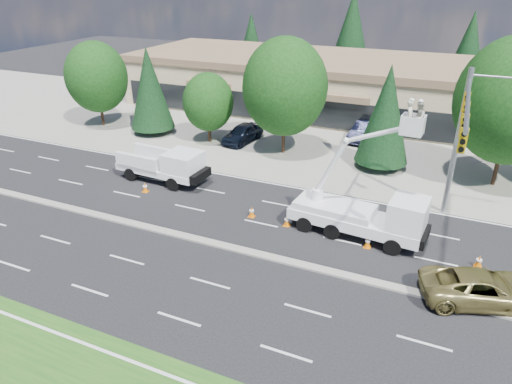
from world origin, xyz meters
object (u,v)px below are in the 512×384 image
at_px(utility_pickup, 166,168).
at_px(bucket_truck, 369,210).
at_px(minivan, 482,288).
at_px(signal_mast, 461,130).

bearing_deg(utility_pickup, bucket_truck, -4.61).
bearing_deg(minivan, signal_mast, -0.78).
bearing_deg(utility_pickup, minivan, -11.83).
distance_m(signal_mast, minivan, 8.59).
height_order(signal_mast, utility_pickup, signal_mast).
xyz_separation_m(signal_mast, utility_pickup, (-18.71, -0.87, -5.04)).
height_order(utility_pickup, bucket_truck, bucket_truck).
bearing_deg(utility_pickup, signal_mast, 5.88).
distance_m(utility_pickup, minivan, 21.48).
bearing_deg(signal_mast, minivan, -72.51).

